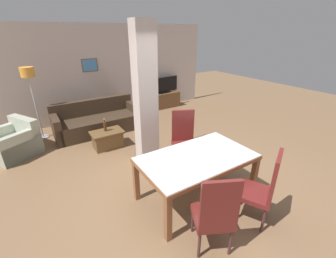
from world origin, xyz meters
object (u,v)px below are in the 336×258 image
at_px(armchair, 14,143).
at_px(dining_chair_far_right, 184,138).
at_px(dining_chair_near_right, 263,187).
at_px(floor_lamp, 29,80).
at_px(bottle, 105,126).
at_px(tv_screen, 164,85).
at_px(dining_chair_near_left, 215,213).
at_px(sofa, 98,121).
at_px(tv_stand, 164,100).
at_px(coffee_table, 108,139).
at_px(dining_table, 197,164).

bearing_deg(armchair, dining_chair_far_right, -157.66).
height_order(dining_chair_near_right, floor_lamp, floor_lamp).
bearing_deg(dining_chair_far_right, armchair, -13.21).
distance_m(bottle, tv_screen, 3.21).
relative_size(dining_chair_near_left, floor_lamp, 0.64).
height_order(armchair, bottle, armchair).
bearing_deg(armchair, sofa, -111.92).
distance_m(tv_stand, floor_lamp, 4.09).
bearing_deg(tv_stand, dining_chair_near_left, -115.74).
distance_m(armchair, floor_lamp, 1.47).
relative_size(armchair, coffee_table, 1.61).
xyz_separation_m(dining_chair_near_left, sofa, (-0.12, 4.31, -0.30)).
relative_size(sofa, armchair, 1.88).
bearing_deg(tv_screen, armchair, 5.82).
relative_size(dining_chair_far_right, armchair, 0.97).
height_order(dining_chair_near_left, sofa, dining_chair_near_left).
bearing_deg(sofa, bottle, 84.93).
distance_m(armchair, bottle, 1.95).
bearing_deg(dining_table, tv_screen, 64.42).
bearing_deg(tv_stand, sofa, -162.80).
relative_size(dining_chair_near_left, bottle, 3.80).
bearing_deg(dining_table, coffee_table, 104.58).
height_order(dining_chair_near_left, armchair, dining_chair_near_left).
height_order(coffee_table, tv_stand, tv_stand).
relative_size(dining_chair_near_left, dining_chair_far_right, 1.00).
relative_size(dining_chair_far_right, bottle, 3.80).
height_order(dining_chair_far_right, floor_lamp, floor_lamp).
xyz_separation_m(armchair, coffee_table, (1.81, -0.76, -0.07)).
bearing_deg(tv_stand, armchair, -166.81).
bearing_deg(bottle, floor_lamp, 131.94).
xyz_separation_m(dining_chair_near_right, floor_lamp, (-2.29, 4.71, 0.88)).
relative_size(dining_chair_far_right, tv_stand, 1.02).
bearing_deg(dining_chair_near_right, tv_screen, 46.26).
bearing_deg(bottle, coffee_table, -79.78).
xyz_separation_m(dining_chair_near_left, coffee_table, (-0.20, 3.29, -0.38)).
height_order(dining_chair_near_left, tv_stand, dining_chair_near_left).
bearing_deg(dining_chair_near_right, tv_stand, 46.26).
bearing_deg(dining_chair_far_right, dining_chair_near_right, 115.11).
height_order(dining_table, dining_chair_far_right, dining_chair_far_right).
relative_size(bottle, tv_stand, 0.27).
xyz_separation_m(armchair, bottle, (1.80, -0.71, 0.24)).
relative_size(dining_chair_near_right, coffee_table, 1.56).
distance_m(dining_chair_near_right, sofa, 4.43).
distance_m(dining_chair_near_right, armchair, 4.98).
xyz_separation_m(tv_screen, floor_lamp, (-3.89, -0.40, 0.68)).
bearing_deg(dining_chair_near_right, armchair, 98.85).
xyz_separation_m(dining_table, dining_chair_near_left, (-0.43, -0.87, -0.03)).
xyz_separation_m(dining_chair_near_left, bottle, (-0.21, 3.35, -0.07)).
distance_m(sofa, tv_screen, 2.75).
xyz_separation_m(dining_table, bottle, (-0.64, 2.48, -0.10)).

